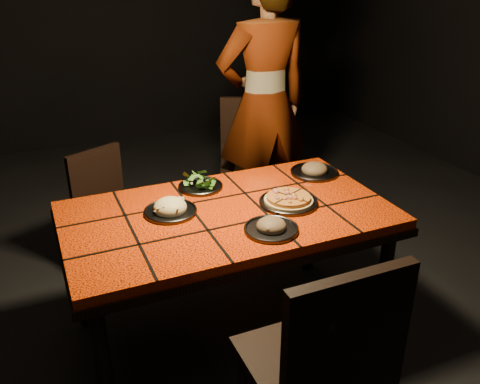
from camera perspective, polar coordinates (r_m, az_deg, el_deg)
name	(u,v)px	position (r m, az deg, el deg)	size (l,w,h in m)	color
room_shell	(226,57)	(2.28, -1.59, 14.92)	(6.04, 7.04, 3.08)	black
dining_table	(228,224)	(2.56, -1.37, -3.67)	(1.62, 0.92, 0.75)	#F63C07
chair_near	(324,362)	(1.93, 9.43, -18.28)	(0.47, 0.47, 1.03)	black
chair_far_left	(107,206)	(3.31, -14.66, -1.48)	(0.49, 0.49, 0.82)	black
chair_far_right	(251,158)	(3.71, 1.23, 3.85)	(0.58, 0.58, 0.98)	black
diner	(264,105)	(3.58, 2.69, 9.74)	(0.70, 0.46, 1.92)	brown
plate_pizza	(288,201)	(2.60, 5.47, -0.96)	(0.34, 0.34, 0.04)	#38383D
plate_pasta	(170,209)	(2.51, -7.83, -1.88)	(0.26, 0.26, 0.09)	#38383D
plate_salad	(200,184)	(2.77, -4.46, 0.94)	(0.24, 0.24, 0.07)	#38383D
plate_mushroom_a	(271,227)	(2.34, 3.53, -3.89)	(0.25, 0.25, 0.08)	#38383D
plate_mushroom_b	(314,170)	(2.97, 8.36, 2.49)	(0.28, 0.28, 0.09)	#38383D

